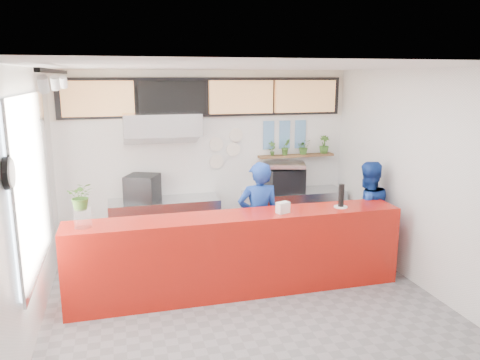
{
  "coord_description": "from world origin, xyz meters",
  "views": [
    {
      "loc": [
        -1.52,
        -5.35,
        2.88
      ],
      "look_at": [
        0.1,
        0.7,
        1.5
      ],
      "focal_mm": 35.0,
      "sensor_mm": 36.0,
      "label": 1
    }
  ],
  "objects_px": {
    "staff_right": "(366,213)",
    "espresso_machine": "(284,180)",
    "service_counter": "(239,254)",
    "panini_oven": "(143,188)",
    "staff_center": "(259,219)",
    "pepper_mill": "(341,195)"
  },
  "relations": [
    {
      "from": "service_counter",
      "to": "espresso_machine",
      "type": "xyz_separation_m",
      "value": [
        1.3,
        1.8,
        0.56
      ]
    },
    {
      "from": "service_counter",
      "to": "staff_right",
      "type": "relative_size",
      "value": 2.75
    },
    {
      "from": "service_counter",
      "to": "staff_center",
      "type": "xyz_separation_m",
      "value": [
        0.44,
        0.52,
        0.3
      ]
    },
    {
      "from": "espresso_machine",
      "to": "staff_center",
      "type": "xyz_separation_m",
      "value": [
        -0.86,
        -1.28,
        -0.26
      ]
    },
    {
      "from": "staff_right",
      "to": "espresso_machine",
      "type": "bearing_deg",
      "value": -58.22
    },
    {
      "from": "staff_center",
      "to": "pepper_mill",
      "type": "bearing_deg",
      "value": 156.46
    },
    {
      "from": "staff_center",
      "to": "panini_oven",
      "type": "bearing_deg",
      "value": -34.89
    },
    {
      "from": "staff_center",
      "to": "pepper_mill",
      "type": "height_order",
      "value": "staff_center"
    },
    {
      "from": "service_counter",
      "to": "espresso_machine",
      "type": "relative_size",
      "value": 7.0
    },
    {
      "from": "staff_right",
      "to": "service_counter",
      "type": "bearing_deg",
      "value": 10.65
    },
    {
      "from": "panini_oven",
      "to": "pepper_mill",
      "type": "bearing_deg",
      "value": -10.61
    },
    {
      "from": "panini_oven",
      "to": "staff_right",
      "type": "xyz_separation_m",
      "value": [
        3.31,
        -1.34,
        -0.3
      ]
    },
    {
      "from": "espresso_machine",
      "to": "pepper_mill",
      "type": "relative_size",
      "value": 2.04
    },
    {
      "from": "service_counter",
      "to": "staff_center",
      "type": "relative_size",
      "value": 2.64
    },
    {
      "from": "panini_oven",
      "to": "espresso_machine",
      "type": "distance_m",
      "value": 2.44
    },
    {
      "from": "service_counter",
      "to": "pepper_mill",
      "type": "height_order",
      "value": "pepper_mill"
    },
    {
      "from": "panini_oven",
      "to": "staff_center",
      "type": "relative_size",
      "value": 0.28
    },
    {
      "from": "service_counter",
      "to": "panini_oven",
      "type": "height_order",
      "value": "panini_oven"
    },
    {
      "from": "service_counter",
      "to": "panini_oven",
      "type": "bearing_deg",
      "value": 122.38
    },
    {
      "from": "panini_oven",
      "to": "staff_right",
      "type": "distance_m",
      "value": 3.58
    },
    {
      "from": "espresso_machine",
      "to": "staff_right",
      "type": "bearing_deg",
      "value": -63.24
    },
    {
      "from": "espresso_machine",
      "to": "staff_center",
      "type": "relative_size",
      "value": 0.38
    }
  ]
}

